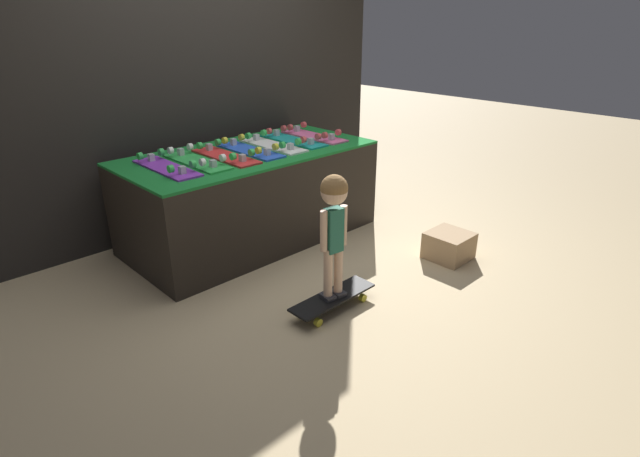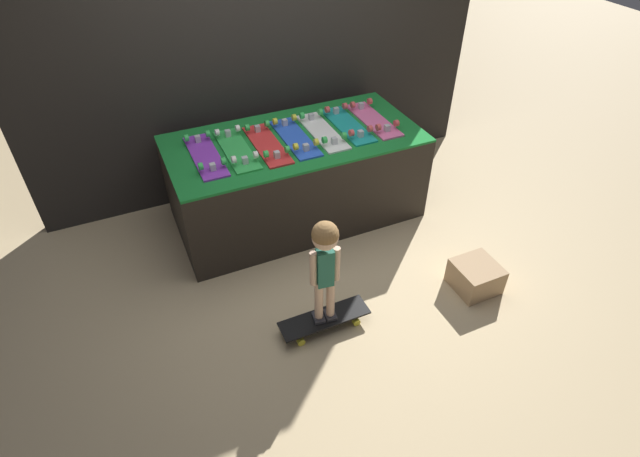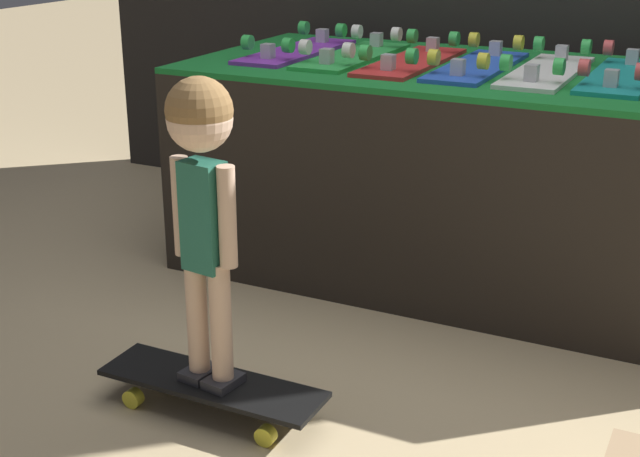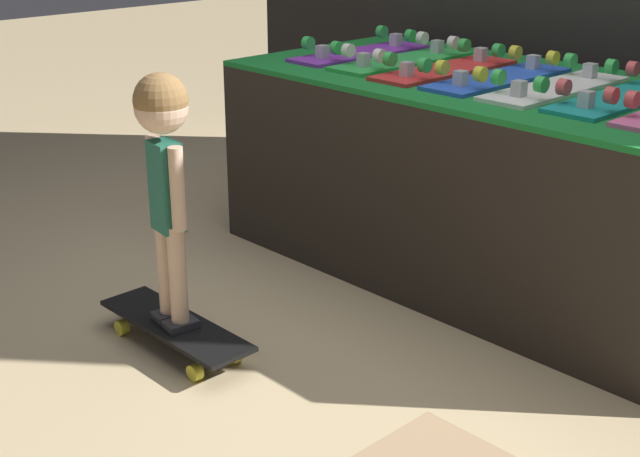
{
  "view_description": "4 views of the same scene",
  "coord_description": "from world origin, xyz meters",
  "px_view_note": "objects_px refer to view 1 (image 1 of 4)",
  "views": [
    {
      "loc": [
        -2.28,
        -2.54,
        1.75
      ],
      "look_at": [
        -0.09,
        -0.28,
        0.39
      ],
      "focal_mm": 28.0,
      "sensor_mm": 36.0,
      "label": 1
    },
    {
      "loc": [
        -1.25,
        -2.64,
        2.67
      ],
      "look_at": [
        -0.14,
        -0.18,
        0.47
      ],
      "focal_mm": 28.0,
      "sensor_mm": 36.0,
      "label": 2
    },
    {
      "loc": [
        0.86,
        -2.36,
        1.28
      ],
      "look_at": [
        -0.16,
        -0.28,
        0.43
      ],
      "focal_mm": 50.0,
      "sensor_mm": 36.0,
      "label": 3
    },
    {
      "loc": [
        1.86,
        -2.06,
        1.4
      ],
      "look_at": [
        -0.09,
        -0.2,
        0.36
      ],
      "focal_mm": 50.0,
      "sensor_mm": 36.0,
      "label": 4
    }
  ],
  "objects_px": {
    "skateboard_purple_on_rack": "(166,167)",
    "skateboard_pink_on_rack": "(314,135)",
    "skateboard_green_on_rack": "(197,160)",
    "skateboard_white_on_rack": "(273,144)",
    "storage_box": "(449,246)",
    "child": "(334,214)",
    "skateboard_teal_on_rack": "(293,139)",
    "skateboard_red_on_rack": "(225,155)",
    "skateboard_on_floor": "(333,299)",
    "skateboard_blue_on_rack": "(250,149)"
  },
  "relations": [
    {
      "from": "skateboard_purple_on_rack",
      "to": "skateboard_pink_on_rack",
      "type": "xyz_separation_m",
      "value": [
        1.41,
        -0.01,
        0.0
      ]
    },
    {
      "from": "skateboard_green_on_rack",
      "to": "skateboard_white_on_rack",
      "type": "bearing_deg",
      "value": -0.76
    },
    {
      "from": "storage_box",
      "to": "child",
      "type": "bearing_deg",
      "value": 174.48
    },
    {
      "from": "skateboard_white_on_rack",
      "to": "skateboard_teal_on_rack",
      "type": "height_order",
      "value": "same"
    },
    {
      "from": "skateboard_purple_on_rack",
      "to": "skateboard_red_on_rack",
      "type": "xyz_separation_m",
      "value": [
        0.47,
        -0.03,
        0.0
      ]
    },
    {
      "from": "skateboard_teal_on_rack",
      "to": "storage_box",
      "type": "height_order",
      "value": "skateboard_teal_on_rack"
    },
    {
      "from": "skateboard_purple_on_rack",
      "to": "skateboard_on_floor",
      "type": "relative_size",
      "value": 1.08
    },
    {
      "from": "skateboard_purple_on_rack",
      "to": "skateboard_blue_on_rack",
      "type": "xyz_separation_m",
      "value": [
        0.71,
        -0.02,
        0.0
      ]
    },
    {
      "from": "skateboard_purple_on_rack",
      "to": "child",
      "type": "distance_m",
      "value": 1.32
    },
    {
      "from": "child",
      "to": "storage_box",
      "type": "relative_size",
      "value": 2.63
    },
    {
      "from": "skateboard_on_floor",
      "to": "child",
      "type": "relative_size",
      "value": 0.77
    },
    {
      "from": "child",
      "to": "skateboard_white_on_rack",
      "type": "bearing_deg",
      "value": 74.21
    },
    {
      "from": "skateboard_purple_on_rack",
      "to": "storage_box",
      "type": "xyz_separation_m",
      "value": [
        1.56,
        -1.37,
        -0.66
      ]
    },
    {
      "from": "skateboard_green_on_rack",
      "to": "skateboard_blue_on_rack",
      "type": "distance_m",
      "value": 0.47
    },
    {
      "from": "skateboard_green_on_rack",
      "to": "skateboard_red_on_rack",
      "type": "xyz_separation_m",
      "value": [
        0.24,
        -0.02,
        0.0
      ]
    },
    {
      "from": "skateboard_purple_on_rack",
      "to": "skateboard_on_floor",
      "type": "xyz_separation_m",
      "value": [
        0.4,
        -1.26,
        -0.69
      ]
    },
    {
      "from": "skateboard_blue_on_rack",
      "to": "skateboard_pink_on_rack",
      "type": "bearing_deg",
      "value": 1.08
    },
    {
      "from": "skateboard_red_on_rack",
      "to": "skateboard_blue_on_rack",
      "type": "distance_m",
      "value": 0.24
    },
    {
      "from": "skateboard_green_on_rack",
      "to": "skateboard_teal_on_rack",
      "type": "bearing_deg",
      "value": 0.4
    },
    {
      "from": "child",
      "to": "storage_box",
      "type": "bearing_deg",
      "value": 2.5
    },
    {
      "from": "skateboard_green_on_rack",
      "to": "skateboard_blue_on_rack",
      "type": "height_order",
      "value": "same"
    },
    {
      "from": "skateboard_purple_on_rack",
      "to": "skateboard_red_on_rack",
      "type": "distance_m",
      "value": 0.47
    },
    {
      "from": "skateboard_blue_on_rack",
      "to": "child",
      "type": "distance_m",
      "value": 1.28
    },
    {
      "from": "skateboard_blue_on_rack",
      "to": "skateboard_on_floor",
      "type": "height_order",
      "value": "skateboard_blue_on_rack"
    },
    {
      "from": "skateboard_red_on_rack",
      "to": "skateboard_purple_on_rack",
      "type": "bearing_deg",
      "value": 176.29
    },
    {
      "from": "skateboard_blue_on_rack",
      "to": "skateboard_pink_on_rack",
      "type": "distance_m",
      "value": 0.71
    },
    {
      "from": "skateboard_white_on_rack",
      "to": "child",
      "type": "relative_size",
      "value": 0.83
    },
    {
      "from": "skateboard_white_on_rack",
      "to": "skateboard_teal_on_rack",
      "type": "bearing_deg",
      "value": 3.9
    },
    {
      "from": "skateboard_red_on_rack",
      "to": "skateboard_teal_on_rack",
      "type": "xyz_separation_m",
      "value": [
        0.71,
        0.03,
        0.0
      ]
    },
    {
      "from": "skateboard_on_floor",
      "to": "storage_box",
      "type": "height_order",
      "value": "storage_box"
    },
    {
      "from": "skateboard_teal_on_rack",
      "to": "skateboard_on_floor",
      "type": "height_order",
      "value": "skateboard_teal_on_rack"
    },
    {
      "from": "child",
      "to": "storage_box",
      "type": "distance_m",
      "value": 1.29
    },
    {
      "from": "skateboard_blue_on_rack",
      "to": "skateboard_white_on_rack",
      "type": "relative_size",
      "value": 1.0
    },
    {
      "from": "skateboard_white_on_rack",
      "to": "child",
      "type": "distance_m",
      "value": 1.36
    },
    {
      "from": "skateboard_green_on_rack",
      "to": "skateboard_teal_on_rack",
      "type": "xyz_separation_m",
      "value": [
        0.94,
        0.01,
        0.0
      ]
    },
    {
      "from": "skateboard_red_on_rack",
      "to": "child",
      "type": "height_order",
      "value": "child"
    },
    {
      "from": "skateboard_green_on_rack",
      "to": "skateboard_red_on_rack",
      "type": "bearing_deg",
      "value": -5.29
    },
    {
      "from": "skateboard_blue_on_rack",
      "to": "storage_box",
      "type": "distance_m",
      "value": 1.72
    },
    {
      "from": "skateboard_green_on_rack",
      "to": "skateboard_on_floor",
      "type": "height_order",
      "value": "skateboard_green_on_rack"
    },
    {
      "from": "skateboard_blue_on_rack",
      "to": "storage_box",
      "type": "relative_size",
      "value": 2.17
    },
    {
      "from": "skateboard_purple_on_rack",
      "to": "skateboard_blue_on_rack",
      "type": "height_order",
      "value": "same"
    },
    {
      "from": "skateboard_pink_on_rack",
      "to": "skateboard_on_floor",
      "type": "distance_m",
      "value": 1.75
    },
    {
      "from": "skateboard_red_on_rack",
      "to": "skateboard_teal_on_rack",
      "type": "distance_m",
      "value": 0.71
    },
    {
      "from": "skateboard_purple_on_rack",
      "to": "skateboard_on_floor",
      "type": "bearing_deg",
      "value": -72.51
    },
    {
      "from": "skateboard_green_on_rack",
      "to": "skateboard_pink_on_rack",
      "type": "bearing_deg",
      "value": 0.04
    },
    {
      "from": "skateboard_teal_on_rack",
      "to": "skateboard_on_floor",
      "type": "distance_m",
      "value": 1.63
    },
    {
      "from": "skateboard_red_on_rack",
      "to": "skateboard_teal_on_rack",
      "type": "relative_size",
      "value": 1.0
    },
    {
      "from": "skateboard_green_on_rack",
      "to": "skateboard_white_on_rack",
      "type": "xyz_separation_m",
      "value": [
        0.71,
        -0.01,
        0.0
      ]
    },
    {
      "from": "skateboard_blue_on_rack",
      "to": "skateboard_pink_on_rack",
      "type": "height_order",
      "value": "same"
    },
    {
      "from": "skateboard_teal_on_rack",
      "to": "skateboard_purple_on_rack",
      "type": "bearing_deg",
      "value": 179.9
    }
  ]
}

